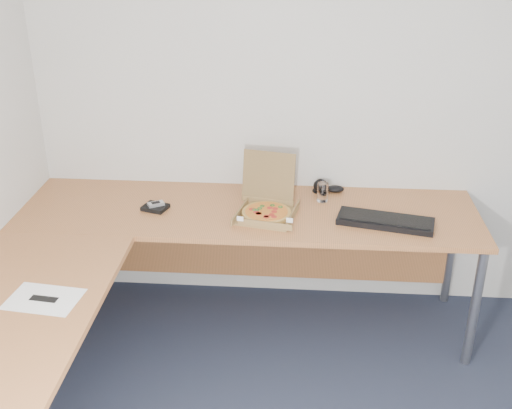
# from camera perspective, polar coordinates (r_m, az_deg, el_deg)

# --- Properties ---
(room_shell) EXTENTS (3.50, 3.50, 2.50)m
(room_shell) POSITION_cam_1_polar(r_m,az_deg,el_deg) (1.99, 10.29, -5.07)
(room_shell) COLOR beige
(room_shell) RESTS_ON ground
(desk) EXTENTS (2.50, 2.20, 0.73)m
(desk) POSITION_cam_1_polar(r_m,az_deg,el_deg) (3.15, -7.24, -4.14)
(desk) COLOR #B66E3C
(desk) RESTS_ON ground
(pizza_box) EXTENTS (0.29, 0.34, 0.30)m
(pizza_box) POSITION_cam_1_polar(r_m,az_deg,el_deg) (3.39, 0.97, -0.41)
(pizza_box) COLOR olive
(pizza_box) RESTS_ON desk
(drinking_glass) EXTENTS (0.06, 0.06, 0.11)m
(drinking_glass) POSITION_cam_1_polar(r_m,az_deg,el_deg) (3.56, 6.02, 1.12)
(drinking_glass) COLOR white
(drinking_glass) RESTS_ON desk
(keyboard) EXTENTS (0.52, 0.28, 0.03)m
(keyboard) POSITION_cam_1_polar(r_m,az_deg,el_deg) (3.37, 11.57, -1.48)
(keyboard) COLOR black
(keyboard) RESTS_ON desk
(mouse) EXTENTS (0.12, 0.10, 0.04)m
(mouse) POSITION_cam_1_polar(r_m,az_deg,el_deg) (3.70, 7.15, 1.41)
(mouse) COLOR black
(mouse) RESTS_ON desk
(wallet) EXTENTS (0.16, 0.14, 0.02)m
(wallet) POSITION_cam_1_polar(r_m,az_deg,el_deg) (3.51, -9.05, -0.26)
(wallet) COLOR black
(wallet) RESTS_ON desk
(phone) EXTENTS (0.10, 0.08, 0.02)m
(phone) POSITION_cam_1_polar(r_m,az_deg,el_deg) (3.50, -9.01, 0.05)
(phone) COLOR #B2B5BA
(phone) RESTS_ON wallet
(paper_sheet) EXTENTS (0.32, 0.25, 0.00)m
(paper_sheet) POSITION_cam_1_polar(r_m,az_deg,el_deg) (2.86, -18.56, -8.07)
(paper_sheet) COLOR white
(paper_sheet) RESTS_ON desk
(dome_speaker) EXTENTS (0.09, 0.09, 0.08)m
(dome_speaker) POSITION_cam_1_polar(r_m,az_deg,el_deg) (3.69, 5.84, 1.77)
(dome_speaker) COLOR black
(dome_speaker) RESTS_ON desk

